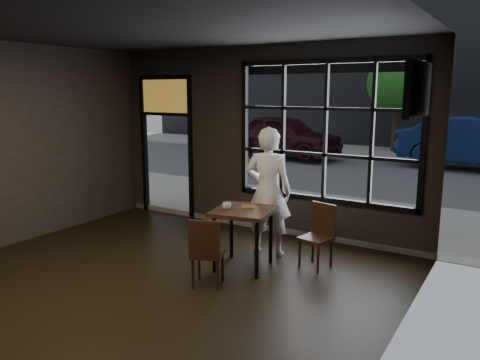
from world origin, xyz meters
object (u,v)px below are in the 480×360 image
Objects in this scene: cafe_table at (243,238)px; chair_near at (208,251)px; man at (268,192)px; navy_car at (480,142)px.

cafe_table is 0.94× the size of chair_near.
man reaches higher than chair_near.
man reaches higher than navy_car.
chair_near is at bearing -105.94° from cafe_table.
navy_car is at bearing -115.51° from man.
cafe_table is 0.75m from chair_near.
navy_car is (2.07, 11.51, 0.44)m from chair_near.
navy_car is at bearing 69.06° from cafe_table.
man is (0.02, 0.68, 0.54)m from cafe_table.
cafe_table is 10.96m from navy_car.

